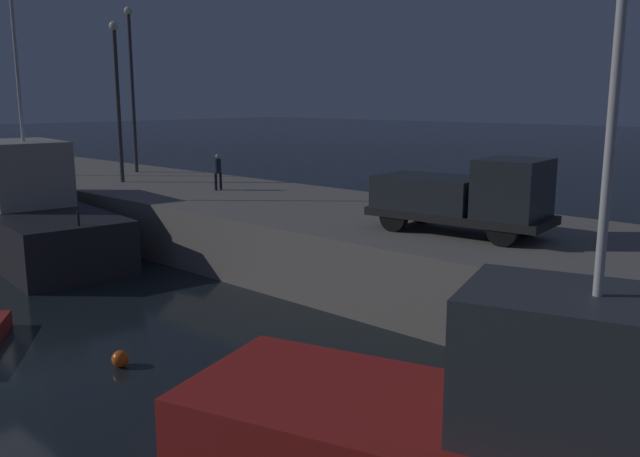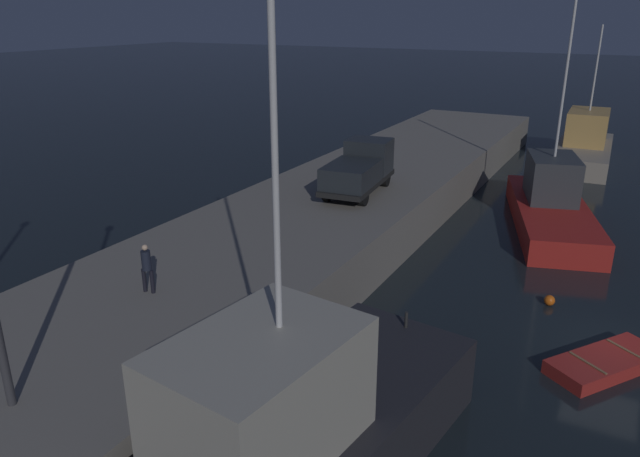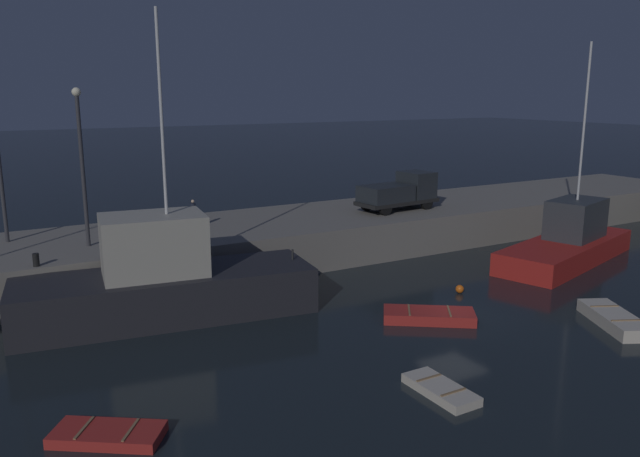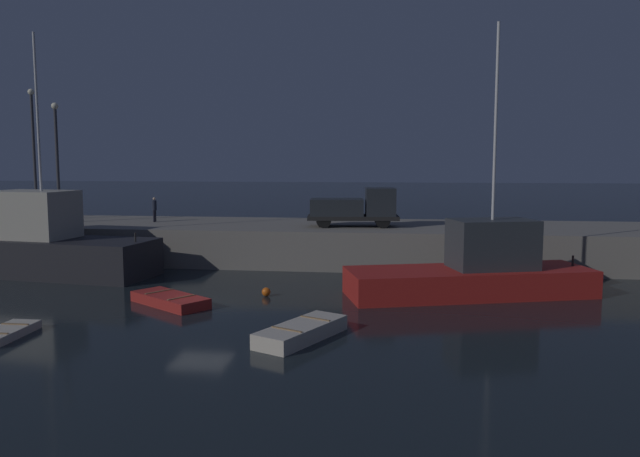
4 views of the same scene
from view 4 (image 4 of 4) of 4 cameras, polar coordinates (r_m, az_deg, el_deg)
name	(u,v)px [view 4 (image 4 of 4)]	position (r m, az deg, el deg)	size (l,w,h in m)	color
ground_plane	(200,306)	(27.53, -11.11, -7.14)	(320.00, 320.00, 0.00)	black
pier_quay	(265,241)	(39.95, -5.12, -1.19)	(67.35, 8.74, 2.31)	gray
fishing_trawler_red	(476,271)	(29.93, 14.32, -3.83)	(12.06, 6.66, 12.67)	red
fishing_boat_blue	(40,246)	(37.75, -24.67, -1.49)	(13.37, 5.71, 13.29)	#232328
dinghy_orange_near	(170,300)	(28.04, -13.81, -6.48)	(4.14, 3.56, 0.50)	#B22823
dinghy_red_small	(301,332)	(22.17, -1.74, -9.59)	(3.04, 4.23, 0.59)	beige
rowboat_blue_far	(5,333)	(25.13, -27.30, -8.67)	(1.20, 2.79, 0.35)	beige
mooring_buoy_near	(266,292)	(29.08, -5.04, -5.91)	(0.42, 0.42, 0.42)	orange
lamp_post_west	(34,144)	(47.90, -25.15, 7.13)	(0.44, 0.44, 9.07)	#38383D
lamp_post_east	(57,153)	(43.52, -23.32, 6.48)	(0.44, 0.44, 7.79)	#38383D
utility_truck	(357,207)	(37.85, 3.43, 1.98)	(5.77, 2.70, 2.41)	black
dockworker	(154,208)	(42.20, -15.19, 1.87)	(0.33, 0.44, 1.65)	black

